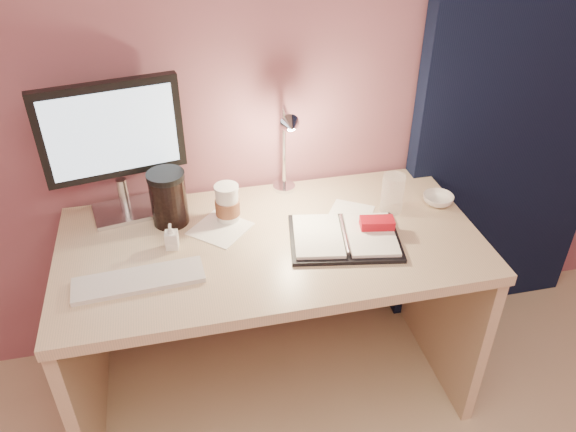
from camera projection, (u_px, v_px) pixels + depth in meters
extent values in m
plane|color=#A86173|center=(247.00, 50.00, 1.88)|extent=(3.50, 0.00, 3.50)
cube|color=black|center=(527.00, 75.00, 2.10)|extent=(0.85, 0.08, 2.20)
cube|color=tan|center=(271.00, 244.00, 1.88)|extent=(1.40, 0.70, 0.04)
cube|color=tan|center=(83.00, 353.00, 1.96)|extent=(0.04, 0.66, 0.69)
cube|color=tan|center=(442.00, 295.00, 2.21)|extent=(0.04, 0.66, 0.69)
cube|color=tan|center=(257.00, 257.00, 2.32)|extent=(1.32, 0.03, 0.55)
cube|color=silver|center=(127.00, 211.00, 2.00)|extent=(0.25, 0.20, 0.02)
cylinder|color=silver|center=(124.00, 195.00, 1.96)|extent=(0.04, 0.04, 0.12)
cube|color=black|center=(111.00, 129.00, 1.82)|extent=(0.46, 0.12, 0.33)
cube|color=#BBDFFE|center=(109.00, 134.00, 1.79)|extent=(0.40, 0.08, 0.28)
cube|color=silver|center=(139.00, 280.00, 1.69)|extent=(0.40, 0.14, 0.02)
cube|color=black|center=(344.00, 238.00, 1.87)|extent=(0.40, 0.33, 0.01)
cube|color=white|center=(318.00, 236.00, 1.85)|extent=(0.20, 0.26, 0.01)
cube|color=white|center=(371.00, 234.00, 1.86)|extent=(0.20, 0.26, 0.01)
cube|color=red|center=(377.00, 223.00, 1.88)|extent=(0.12, 0.08, 0.03)
cube|color=white|center=(351.00, 213.00, 2.00)|extent=(0.20, 0.20, 0.00)
cube|color=white|center=(220.00, 229.00, 1.92)|extent=(0.24, 0.24, 0.00)
cylinder|color=white|center=(227.00, 205.00, 1.93)|extent=(0.08, 0.08, 0.13)
cylinder|color=brown|center=(228.00, 207.00, 1.94)|extent=(0.09, 0.09, 0.05)
cylinder|color=white|center=(226.00, 187.00, 1.89)|extent=(0.08, 0.08, 0.01)
cylinder|color=white|center=(393.00, 193.00, 1.98)|extent=(0.08, 0.08, 0.14)
imported|color=white|center=(438.00, 200.00, 2.04)|extent=(0.12, 0.12, 0.03)
imported|color=white|center=(171.00, 236.00, 1.81)|extent=(0.05, 0.05, 0.09)
cylinder|color=black|center=(169.00, 201.00, 1.91)|extent=(0.12, 0.12, 0.17)
cylinder|color=silver|center=(284.00, 187.00, 2.14)|extent=(0.08, 0.08, 0.01)
cylinder|color=silver|center=(284.00, 148.00, 2.04)|extent=(0.01, 0.01, 0.32)
cone|color=silver|center=(296.00, 126.00, 1.84)|extent=(0.07, 0.06, 0.07)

